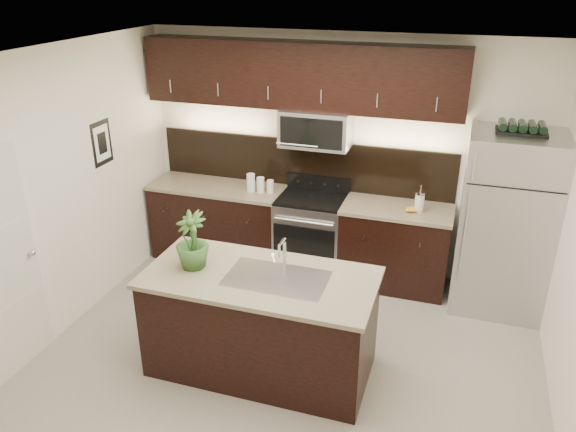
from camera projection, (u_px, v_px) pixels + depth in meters
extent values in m
plane|color=gray|center=(286.00, 361.00, 5.14)|extent=(4.50, 4.50, 0.00)
cube|color=silver|center=(341.00, 156.00, 6.33)|extent=(4.50, 0.02, 2.70)
cube|color=silver|center=(164.00, 387.00, 2.86)|extent=(4.50, 0.02, 2.70)
cube|color=silver|center=(57.00, 196.00, 5.23)|extent=(0.02, 4.00, 2.70)
cube|color=white|center=(286.00, 59.00, 4.04)|extent=(4.50, 4.00, 0.02)
cube|color=silver|center=(2.00, 268.00, 4.67)|extent=(0.04, 0.80, 2.02)
sphere|color=silver|center=(32.00, 253.00, 4.94)|extent=(0.06, 0.06, 0.06)
cube|color=black|center=(102.00, 143.00, 5.75)|extent=(0.01, 0.32, 0.46)
cube|color=white|center=(102.00, 143.00, 5.75)|extent=(0.00, 0.24, 0.36)
cube|color=black|center=(219.00, 223.00, 6.83)|extent=(1.57, 0.62, 0.90)
cube|color=black|center=(394.00, 248.00, 6.23)|extent=(1.16, 0.62, 0.90)
cube|color=#B2B2B7|center=(311.00, 236.00, 6.50)|extent=(0.76, 0.62, 0.90)
cube|color=black|center=(312.00, 199.00, 6.31)|extent=(0.76, 0.60, 0.03)
cube|color=tan|center=(217.00, 187.00, 6.64)|extent=(1.59, 0.65, 0.04)
cube|color=tan|center=(398.00, 209.00, 6.04)|extent=(1.18, 0.65, 0.04)
cube|color=black|center=(302.00, 163.00, 6.50)|extent=(3.49, 0.02, 0.56)
cube|color=#B2B2B7|center=(316.00, 128.00, 6.08)|extent=(0.76, 0.40, 0.40)
cube|color=black|center=(299.00, 75.00, 5.95)|extent=(3.49, 0.33, 0.70)
cube|color=black|center=(261.00, 324.00, 4.90)|extent=(1.90, 0.90, 0.90)
cube|color=tan|center=(260.00, 278.00, 4.70)|extent=(1.96, 0.96, 0.04)
cube|color=silver|center=(277.00, 278.00, 4.65)|extent=(0.84, 0.50, 0.01)
cylinder|color=silver|center=(285.00, 254.00, 4.79)|extent=(0.03, 0.03, 0.24)
cylinder|color=silver|center=(282.00, 242.00, 4.66)|extent=(0.02, 0.14, 0.02)
cylinder|color=silver|center=(279.00, 251.00, 4.62)|extent=(0.02, 0.02, 0.10)
cube|color=#B2B2B7|center=(505.00, 223.00, 5.67)|extent=(0.90, 0.81, 1.87)
cube|color=black|center=(521.00, 132.00, 5.28)|extent=(0.46, 0.29, 0.03)
cylinder|color=black|center=(502.00, 125.00, 5.31)|extent=(0.08, 0.26, 0.08)
cylinder|color=black|center=(512.00, 125.00, 5.29)|extent=(0.08, 0.26, 0.08)
cylinder|color=black|center=(522.00, 126.00, 5.26)|extent=(0.08, 0.26, 0.08)
cylinder|color=black|center=(532.00, 127.00, 5.24)|extent=(0.08, 0.26, 0.08)
cylinder|color=black|center=(543.00, 128.00, 5.21)|extent=(0.08, 0.26, 0.08)
imported|color=#2C5120|center=(192.00, 240.00, 4.74)|extent=(0.36, 0.36, 0.50)
cylinder|color=silver|center=(251.00, 183.00, 6.41)|extent=(0.10, 0.10, 0.21)
cylinder|color=silver|center=(261.00, 185.00, 6.40)|extent=(0.09, 0.09, 0.17)
cylinder|color=silver|center=(270.00, 186.00, 6.39)|extent=(0.08, 0.08, 0.15)
cylinder|color=silver|center=(419.00, 203.00, 5.88)|extent=(0.10, 0.10, 0.19)
cylinder|color=silver|center=(420.00, 194.00, 5.84)|extent=(0.10, 0.10, 0.02)
cylinder|color=silver|center=(421.00, 189.00, 5.82)|extent=(0.01, 0.01, 0.08)
ellipsoid|color=gold|center=(409.00, 209.00, 5.91)|extent=(0.20, 0.17, 0.05)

